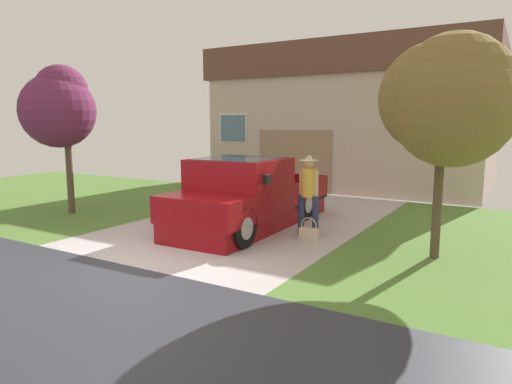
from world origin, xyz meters
TOP-DOWN VIEW (x-y plane):
  - ground at (0.00, -1.86)m, footprint 29.20×18.60m
  - pickup_truck at (0.14, 3.36)m, footprint 2.11×5.04m
  - person_with_hat at (1.69, 3.54)m, footprint 0.49×0.41m
  - handbag at (1.83, 3.25)m, footprint 0.39×0.16m
  - house_with_garage at (-0.23, 12.32)m, footprint 10.19×6.40m
  - front_yard_tree at (4.46, 2.97)m, footprint 2.28×2.16m
  - neighbor_tree at (-4.99, 2.42)m, footprint 1.94×1.94m
  - wheeled_trash_bin at (-3.57, 8.08)m, footprint 0.60×0.72m

SIDE VIEW (x-z plane):
  - ground at x=0.00m, z-range -0.10..0.08m
  - handbag at x=1.83m, z-range -0.09..0.38m
  - wheeled_trash_bin at x=-3.57m, z-range 0.04..1.09m
  - pickup_truck at x=0.14m, z-range -0.10..1.55m
  - person_with_hat at x=1.69m, z-range 0.15..1.91m
  - house_with_garage at x=-0.23m, z-range 0.03..5.27m
  - front_yard_tree at x=4.46m, z-range 0.86..4.79m
  - neighbor_tree at x=-4.99m, z-range 0.90..4.84m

